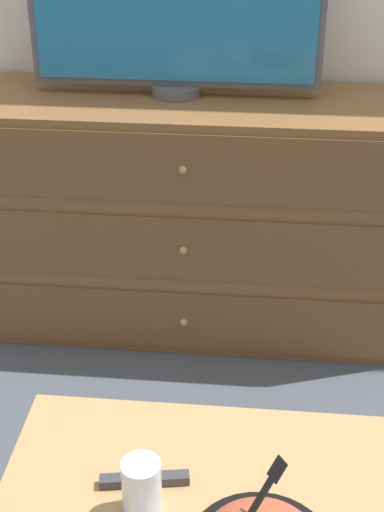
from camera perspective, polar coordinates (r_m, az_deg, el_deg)
The scene contains 4 objects.
ground_plane at distance 2.89m, azimuth 1.09°, elevation -1.76°, with size 12.00×12.00×0.00m, color #474C56.
dresser at distance 2.49m, azimuth -0.09°, elevation 2.88°, with size 1.36×0.45×0.77m.
drink_cup at distance 1.34m, azimuth -3.67°, elevation -16.70°, with size 0.07×0.07×0.11m.
remote_control at distance 1.41m, azimuth -3.47°, elevation -15.93°, with size 0.16×0.05×0.02m.
Camera 1 is at (0.19, -2.46, 1.51)m, focal length 55.00 mm.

